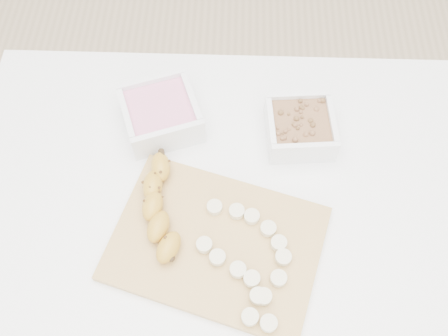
{
  "coord_description": "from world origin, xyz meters",
  "views": [
    {
      "loc": [
        0.01,
        -0.41,
        1.59
      ],
      "look_at": [
        0.0,
        0.03,
        0.81
      ],
      "focal_mm": 40.0,
      "sensor_mm": 36.0,
      "label": 1
    }
  ],
  "objects_px": {
    "table": "(224,218)",
    "banana": "(161,208)",
    "bowl_granola": "(300,127)",
    "bowl_yogurt": "(161,113)",
    "cutting_board": "(216,243)"
  },
  "relations": [
    {
      "from": "table",
      "to": "banana",
      "type": "distance_m",
      "value": 0.17
    },
    {
      "from": "table",
      "to": "bowl_granola",
      "type": "bearing_deg",
      "value": 44.38
    },
    {
      "from": "bowl_yogurt",
      "to": "bowl_granola",
      "type": "distance_m",
      "value": 0.28
    },
    {
      "from": "bowl_yogurt",
      "to": "bowl_granola",
      "type": "xyz_separation_m",
      "value": [
        0.27,
        -0.02,
        -0.0
      ]
    },
    {
      "from": "table",
      "to": "bowl_yogurt",
      "type": "bearing_deg",
      "value": 128.3
    },
    {
      "from": "bowl_yogurt",
      "to": "cutting_board",
      "type": "bearing_deg",
      "value": -65.02
    },
    {
      "from": "bowl_granola",
      "to": "table",
      "type": "bearing_deg",
      "value": -135.62
    },
    {
      "from": "bowl_granola",
      "to": "cutting_board",
      "type": "bearing_deg",
      "value": -123.38
    },
    {
      "from": "table",
      "to": "banana",
      "type": "height_order",
      "value": "banana"
    },
    {
      "from": "table",
      "to": "bowl_granola",
      "type": "distance_m",
      "value": 0.24
    },
    {
      "from": "table",
      "to": "bowl_granola",
      "type": "height_order",
      "value": "bowl_granola"
    },
    {
      "from": "bowl_granola",
      "to": "bowl_yogurt",
      "type": "bearing_deg",
      "value": 175.4
    },
    {
      "from": "table",
      "to": "cutting_board",
      "type": "distance_m",
      "value": 0.14
    },
    {
      "from": "cutting_board",
      "to": "table",
      "type": "bearing_deg",
      "value": 84.0
    },
    {
      "from": "bowl_yogurt",
      "to": "cutting_board",
      "type": "distance_m",
      "value": 0.29
    }
  ]
}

